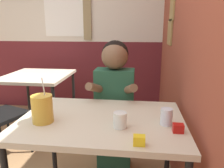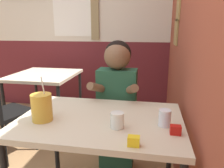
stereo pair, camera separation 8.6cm
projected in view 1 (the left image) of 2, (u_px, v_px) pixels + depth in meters
brick_wall_right at (180, 23)px, 2.04m from camera, size 0.08×4.36×2.70m
back_wall at (86, 25)px, 3.34m from camera, size 5.31×0.09×2.70m
main_table at (102, 127)px, 1.45m from camera, size 1.06×0.75×0.73m
background_table at (38, 81)px, 2.78m from camera, size 0.78×0.83×0.73m
person_seated at (115, 102)px, 1.96m from camera, size 0.42×0.42×1.20m
cocktail_pitcher at (42, 109)px, 1.35m from camera, size 0.13×0.13×0.29m
glass_near_pitcher at (166, 117)px, 1.32m from camera, size 0.07×0.07×0.10m
glass_center at (120, 120)px, 1.28m from camera, size 0.08×0.08×0.09m
condiment_ketchup at (178, 128)px, 1.22m from camera, size 0.06×0.04×0.05m
condiment_mustard at (139, 141)px, 1.09m from camera, size 0.06×0.04×0.05m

